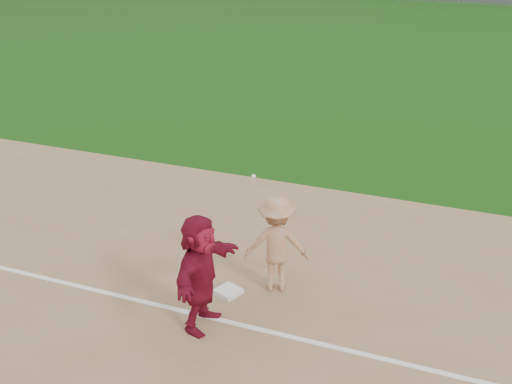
% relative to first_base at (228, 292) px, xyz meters
% --- Properties ---
extents(ground, '(160.00, 160.00, 0.00)m').
position_rel_first_base_xyz_m(ground, '(-0.09, 0.03, -0.06)').
color(ground, '#16480D').
rests_on(ground, ground).
extents(foul_line, '(60.00, 0.10, 0.01)m').
position_rel_first_base_xyz_m(foul_line, '(-0.09, -0.77, -0.04)').
color(foul_line, white).
rests_on(foul_line, infield_dirt).
extents(first_base, '(0.50, 0.50, 0.09)m').
position_rel_first_base_xyz_m(first_base, '(0.00, 0.00, 0.00)').
color(first_base, white).
rests_on(first_base, infield_dirt).
extents(base_runner, '(0.60, 1.80, 1.93)m').
position_rel_first_base_xyz_m(base_runner, '(-0.02, -0.97, 0.92)').
color(base_runner, maroon).
rests_on(base_runner, infield_dirt).
extents(first_base_play, '(1.27, 0.98, 2.22)m').
position_rel_first_base_xyz_m(first_base_play, '(0.70, 0.49, 0.82)').
color(first_base_play, '#A6A6A9').
rests_on(first_base_play, infield_dirt).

